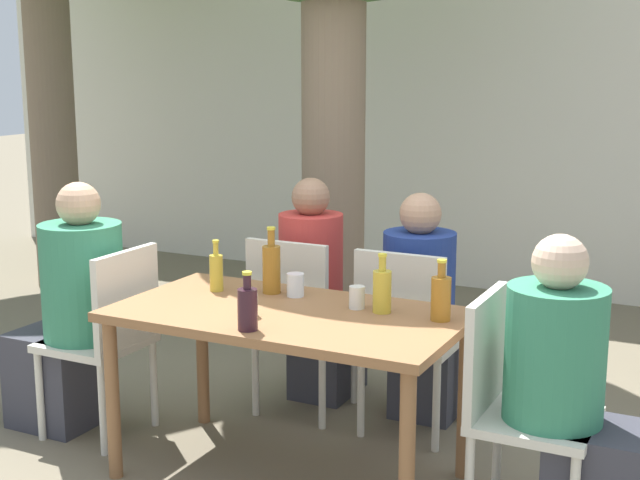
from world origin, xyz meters
name	(u,v)px	position (x,y,z in m)	size (l,w,h in m)	color
ground_plane	(289,476)	(0.00, 0.00, 0.00)	(30.00, 30.00, 0.00)	#706651
cafe_building_wall	(515,112)	(0.00, 3.62, 1.40)	(10.00, 0.08, 2.80)	silver
dining_table_front	(288,331)	(0.00, 0.00, 0.66)	(1.47, 0.80, 0.75)	brown
patio_chair_0	(109,330)	(-0.97, 0.00, 0.53)	(0.44, 0.44, 0.93)	beige
patio_chair_1	(513,399)	(0.97, 0.00, 0.53)	(0.44, 0.44, 0.93)	beige
patio_chair_2	(298,315)	(-0.29, 0.63, 0.53)	(0.44, 0.44, 0.93)	beige
patio_chair_3	(407,330)	(0.29, 0.63, 0.53)	(0.44, 0.44, 0.93)	beige
person_seated_0	(71,318)	(-1.20, 0.00, 0.56)	(0.59, 0.39, 1.23)	#383842
person_seated_1	(577,410)	(1.20, 0.00, 0.53)	(0.58, 0.37, 1.18)	#383842
person_seated_2	(319,302)	(-0.29, 0.87, 0.54)	(0.33, 0.56, 1.21)	#383842
person_seated_3	(424,319)	(0.29, 0.87, 0.52)	(0.35, 0.58, 1.17)	#383842
amber_bottle_0	(271,268)	(-0.21, 0.23, 0.87)	(0.08, 0.08, 0.30)	#9E661E
oil_cruet_1	(382,290)	(0.36, 0.16, 0.85)	(0.08, 0.08, 0.25)	gold
amber_bottle_2	(441,297)	(0.62, 0.15, 0.85)	(0.08, 0.08, 0.25)	#9E661E
oil_cruet_3	(216,271)	(-0.45, 0.15, 0.84)	(0.06, 0.06, 0.24)	gold
wine_bottle_4	(248,308)	(-0.01, -0.31, 0.84)	(0.08, 0.08, 0.23)	#331923
drinking_glass_0	(295,285)	(-0.08, 0.22, 0.80)	(0.08, 0.08, 0.10)	white
drinking_glass_1	(249,305)	(-0.11, -0.14, 0.80)	(0.07, 0.07, 0.09)	silver
drinking_glass_2	(357,297)	(0.24, 0.16, 0.80)	(0.07, 0.07, 0.10)	silver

